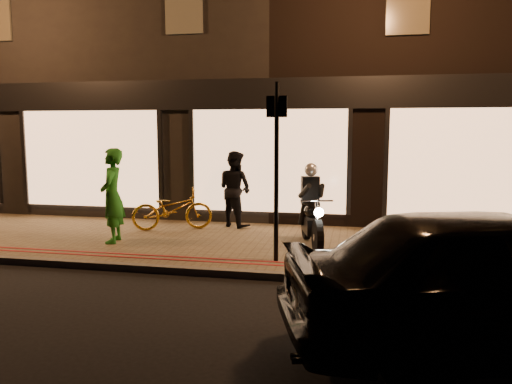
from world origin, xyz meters
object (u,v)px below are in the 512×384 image
bicycle_gold (172,209)px  person_green (112,196)px  sign_post (276,163)px  parked_car (505,280)px  motorcycle (311,214)px

bicycle_gold → person_green: bearing=130.8°
sign_post → person_green: size_ratio=1.61×
sign_post → bicycle_gold: bearing=141.4°
parked_car → motorcycle: bearing=14.5°
motorcycle → parked_car: motorcycle is taller
person_green → bicycle_gold: bearing=139.8°
parked_car → sign_post: bearing=29.8°
person_green → parked_car: (6.25, -3.49, -0.26)m
sign_post → bicycle_gold: sign_post is taller
motorcycle → person_green: 3.91m
sign_post → person_green: 3.54m
person_green → sign_post: bearing=64.0°
person_green → parked_car: bearing=47.2°
motorcycle → person_green: (-3.87, -0.48, 0.32)m
bicycle_gold → person_green: 1.63m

